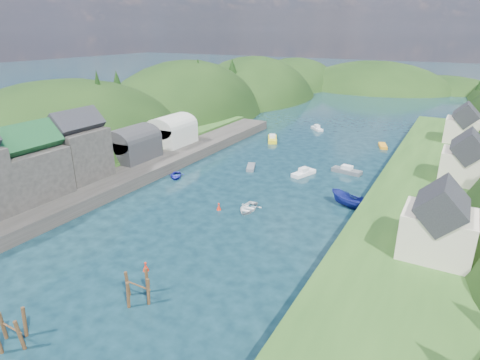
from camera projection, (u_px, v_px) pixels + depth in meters
The scene contains 14 objects.
ground at pixel (294, 165), 78.98m from camera, with size 600.00×600.00×0.00m, color black.
hillside_left at pixel (186, 144), 122.74m from camera, with size 44.00×245.56×52.00m.
far_hills at pixel (397, 113), 183.60m from camera, with size 103.00×68.00×44.00m.
hill_trees at pixel (326, 97), 86.92m from camera, with size 90.95×150.82×12.35m.
quay_left at pixel (87, 187), 65.04m from camera, with size 12.00×110.00×2.00m, color #2D2B28.
terrace_left_grass at pixel (58, 178), 68.14m from camera, with size 12.00×110.00×2.50m, color #234719.
boat_sheds at pixel (153, 135), 79.97m from camera, with size 7.00×21.00×7.50m.
terrace_right at pixel (428, 202), 59.00m from camera, with size 16.00×120.00×2.40m, color #234719.
right_bank_cottages at pixel (459, 160), 62.81m from camera, with size 9.00×59.24×8.41m.
piling_cluster_near at pixel (12, 333), 33.59m from camera, with size 2.83×2.67×3.48m.
piling_cluster_far at pixel (138, 290), 39.22m from camera, with size 3.20×2.99×3.36m.
channel_buoy_near at pixel (146, 267), 44.16m from camera, with size 0.70×0.70×1.10m.
channel_buoy_far at pixel (219, 207), 59.06m from camera, with size 0.70×0.70×1.10m.
moored_boats at pixel (283, 185), 67.05m from camera, with size 35.97×91.77×2.29m.
Camera 1 is at (27.13, -20.70, 25.04)m, focal length 30.00 mm.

